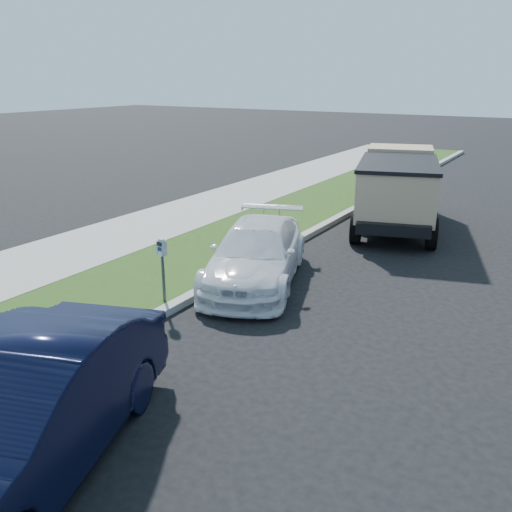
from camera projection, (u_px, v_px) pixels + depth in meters
The scene contains 6 objects.
ground at pixel (294, 337), 9.70m from camera, with size 120.00×120.00×0.00m, color black.
streetside at pixel (139, 253), 14.05m from camera, with size 6.12×50.00×0.15m.
parking_meter at pixel (162, 256), 10.61m from camera, with size 0.19×0.13×1.32m.
white_wagon at pixel (257, 252), 12.19m from camera, with size 1.86×4.58×1.33m, color white.
navy_sedan at pixel (21, 415), 6.12m from camera, with size 1.68×4.82×1.59m, color black.
dump_truck at pixel (397, 186), 16.59m from camera, with size 3.60×6.03×2.23m.
Camera 1 is at (3.97, -7.82, 4.44)m, focal length 38.00 mm.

